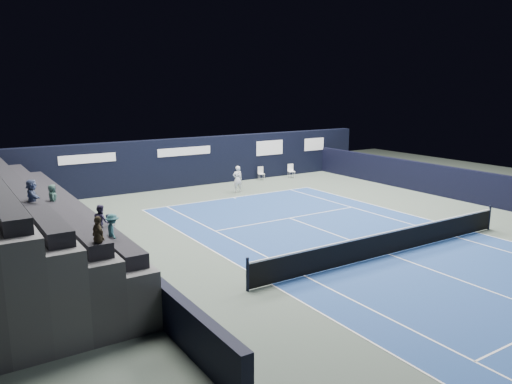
{
  "coord_description": "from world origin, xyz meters",
  "views": [
    {
      "loc": [
        -14.15,
        -12.51,
        6.31
      ],
      "look_at": [
        -1.35,
        7.33,
        1.3
      ],
      "focal_mm": 35.0,
      "sensor_mm": 36.0,
      "label": 1
    }
  ],
  "objects_px": {
    "folding_chair_back_b": "(291,170)",
    "tennis_player": "(238,179)",
    "folding_chair_back_a": "(261,172)",
    "tennis_net": "(390,242)",
    "line_judge_chair": "(110,234)"
  },
  "relations": [
    {
      "from": "folding_chair_back_a",
      "to": "tennis_player",
      "type": "distance_m",
      "value": 4.4
    },
    {
      "from": "tennis_net",
      "to": "tennis_player",
      "type": "relative_size",
      "value": 7.99
    },
    {
      "from": "folding_chair_back_a",
      "to": "tennis_net",
      "type": "distance_m",
      "value": 16.38
    },
    {
      "from": "folding_chair_back_b",
      "to": "tennis_net",
      "type": "bearing_deg",
      "value": -99.05
    },
    {
      "from": "folding_chair_back_b",
      "to": "tennis_net",
      "type": "distance_m",
      "value": 16.74
    },
    {
      "from": "folding_chair_back_b",
      "to": "tennis_player",
      "type": "distance_m",
      "value": 6.17
    },
    {
      "from": "folding_chair_back_a",
      "to": "tennis_net",
      "type": "xyz_separation_m",
      "value": [
        -4.49,
        -15.75,
        -0.01
      ]
    },
    {
      "from": "folding_chair_back_a",
      "to": "line_judge_chair",
      "type": "height_order",
      "value": "line_judge_chair"
    },
    {
      "from": "tennis_net",
      "to": "line_judge_chair",
      "type": "bearing_deg",
      "value": 142.97
    },
    {
      "from": "folding_chair_back_b",
      "to": "folding_chair_back_a",
      "type": "bearing_deg",
      "value": -175.94
    },
    {
      "from": "folding_chair_back_a",
      "to": "folding_chair_back_b",
      "type": "relative_size",
      "value": 0.94
    },
    {
      "from": "tennis_net",
      "to": "folding_chair_back_b",
      "type": "bearing_deg",
      "value": 66.25
    },
    {
      "from": "folding_chair_back_b",
      "to": "tennis_net",
      "type": "height_order",
      "value": "tennis_net"
    },
    {
      "from": "folding_chair_back_b",
      "to": "tennis_player",
      "type": "relative_size",
      "value": 0.59
    },
    {
      "from": "tennis_player",
      "to": "tennis_net",
      "type": "bearing_deg",
      "value": -94.43
    }
  ]
}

